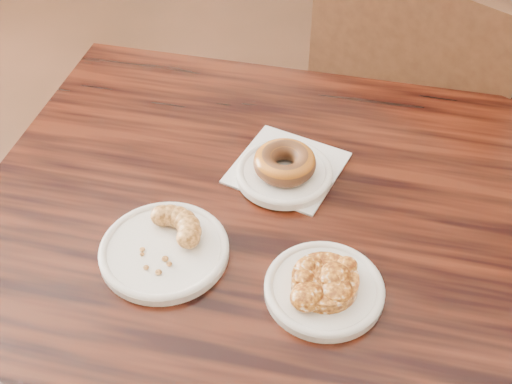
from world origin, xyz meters
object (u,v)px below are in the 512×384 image
at_px(glazed_donut, 285,163).
at_px(apple_fritter, 325,280).
at_px(cafe_table, 261,382).
at_px(chair_far, 433,122).
at_px(cruller_fragment, 163,241).

xyz_separation_m(glazed_donut, apple_fritter, (0.14, -0.18, -0.01)).
distance_m(cafe_table, chair_far, 0.79).
xyz_separation_m(cafe_table, apple_fritter, (0.11, -0.04, 0.40)).
bearing_deg(cafe_table, chair_far, 70.20).
bearing_deg(apple_fritter, cafe_table, 160.81).
bearing_deg(chair_far, glazed_donut, 95.55).
xyz_separation_m(glazed_donut, cruller_fragment, (-0.09, -0.21, -0.01)).
xyz_separation_m(chair_far, glazed_donut, (-0.12, -0.64, 0.33)).
relative_size(cafe_table, glazed_donut, 9.25).
bearing_deg(cruller_fragment, cafe_table, 32.66).
height_order(chair_far, apple_fritter, chair_far).
bearing_deg(cruller_fragment, apple_fritter, 9.13).
bearing_deg(glazed_donut, cruller_fragment, -111.90).
relative_size(chair_far, cruller_fragment, 8.17).
bearing_deg(cafe_table, glazed_donut, 88.73).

